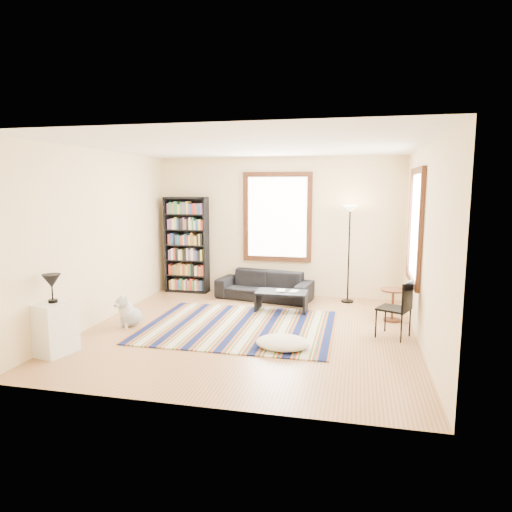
% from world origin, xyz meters
% --- Properties ---
extents(floor, '(5.00, 5.00, 0.10)m').
position_xyz_m(floor, '(0.00, 0.00, -0.05)').
color(floor, tan).
rests_on(floor, ground).
extents(ceiling, '(5.00, 5.00, 0.10)m').
position_xyz_m(ceiling, '(0.00, 0.00, 2.85)').
color(ceiling, white).
rests_on(ceiling, floor).
extents(wall_back, '(5.00, 0.10, 2.80)m').
position_xyz_m(wall_back, '(0.00, 2.55, 1.40)').
color(wall_back, beige).
rests_on(wall_back, floor).
extents(wall_front, '(5.00, 0.10, 2.80)m').
position_xyz_m(wall_front, '(0.00, -2.55, 1.40)').
color(wall_front, beige).
rests_on(wall_front, floor).
extents(wall_left, '(0.10, 5.00, 2.80)m').
position_xyz_m(wall_left, '(-2.55, 0.00, 1.40)').
color(wall_left, beige).
rests_on(wall_left, floor).
extents(wall_right, '(0.10, 5.00, 2.80)m').
position_xyz_m(wall_right, '(2.55, 0.00, 1.40)').
color(wall_right, beige).
rests_on(wall_right, floor).
extents(window_back, '(1.20, 0.06, 1.60)m').
position_xyz_m(window_back, '(0.00, 2.47, 1.60)').
color(window_back, white).
rests_on(window_back, wall_back).
extents(window_right, '(0.06, 1.20, 1.60)m').
position_xyz_m(window_right, '(2.47, 0.80, 1.60)').
color(window_right, white).
rests_on(window_right, wall_right).
extents(rug, '(2.97, 2.38, 0.02)m').
position_xyz_m(rug, '(-0.20, 0.15, 0.01)').
color(rug, '#0D1745').
rests_on(rug, floor).
extents(sofa, '(1.96, 1.03, 0.54)m').
position_xyz_m(sofa, '(-0.18, 2.05, 0.27)').
color(sofa, black).
rests_on(sofa, floor).
extents(bookshelf, '(0.90, 0.30, 2.00)m').
position_xyz_m(bookshelf, '(-1.90, 2.32, 1.00)').
color(bookshelf, black).
rests_on(bookshelf, floor).
extents(coffee_table, '(1.03, 0.83, 0.36)m').
position_xyz_m(coffee_table, '(0.30, 1.24, 0.18)').
color(coffee_table, black).
rests_on(coffee_table, floor).
extents(book_a, '(0.24, 0.19, 0.02)m').
position_xyz_m(book_a, '(0.20, 1.24, 0.37)').
color(book_a, beige).
rests_on(book_a, coffee_table).
extents(book_b, '(0.20, 0.23, 0.01)m').
position_xyz_m(book_b, '(0.45, 1.29, 0.37)').
color(book_b, beige).
rests_on(book_b, coffee_table).
extents(floor_cushion, '(0.77, 0.59, 0.19)m').
position_xyz_m(floor_cushion, '(0.64, -0.68, 0.09)').
color(floor_cushion, white).
rests_on(floor_cushion, floor).
extents(floor_lamp, '(0.32, 0.32, 1.86)m').
position_xyz_m(floor_lamp, '(1.44, 2.15, 0.93)').
color(floor_lamp, black).
rests_on(floor_lamp, floor).
extents(side_table, '(0.44, 0.44, 0.54)m').
position_xyz_m(side_table, '(2.20, 1.04, 0.27)').
color(side_table, '#461D11').
rests_on(side_table, floor).
extents(folding_chair, '(0.55, 0.54, 0.86)m').
position_xyz_m(folding_chair, '(2.15, 0.19, 0.43)').
color(folding_chair, black).
rests_on(folding_chair, floor).
extents(white_cabinet, '(0.49, 0.57, 0.70)m').
position_xyz_m(white_cabinet, '(-2.30, -1.49, 0.35)').
color(white_cabinet, white).
rests_on(white_cabinet, floor).
extents(table_lamp, '(0.26, 0.26, 0.38)m').
position_xyz_m(table_lamp, '(-2.30, -1.49, 0.89)').
color(table_lamp, black).
rests_on(table_lamp, white_cabinet).
extents(dog, '(0.51, 0.60, 0.51)m').
position_xyz_m(dog, '(-1.91, -0.15, 0.25)').
color(dog, silver).
rests_on(dog, floor).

